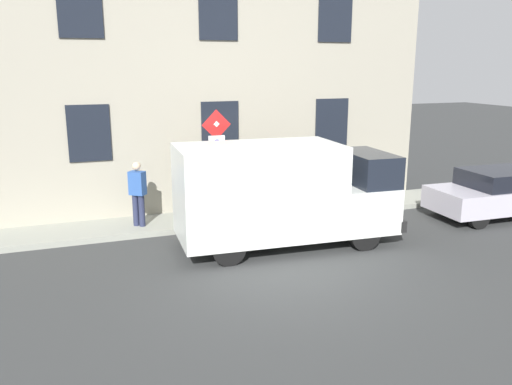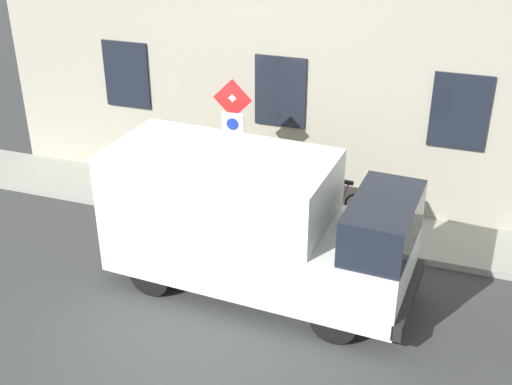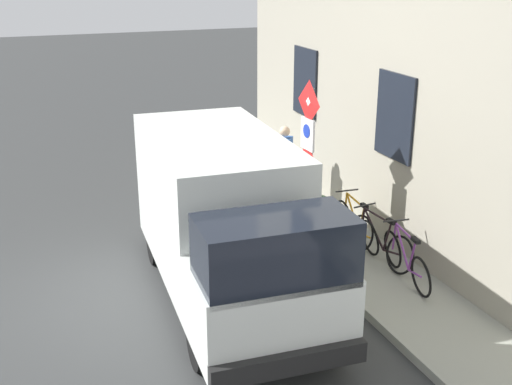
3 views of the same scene
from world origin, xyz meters
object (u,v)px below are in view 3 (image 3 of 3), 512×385
Objects in this scene: sign_post_stacked at (308,147)px; litter_bin at (315,221)px; bicycle_black at (380,241)px; bicycle_orange at (357,225)px; pedestrian at (284,163)px; delivery_van at (227,218)px; bicycle_purple at (406,260)px.

litter_bin is at bearing -21.72° from sign_post_stacked.
litter_bin is (-0.73, 1.06, 0.08)m from bicycle_black.
bicycle_orange is 1.00× the size of pedestrian.
bicycle_black is 1.00× the size of pedestrian.
pedestrian is at bearing 0.51° from bicycle_black.
sign_post_stacked is at bearing 158.28° from litter_bin.
sign_post_stacked is at bearing 122.83° from delivery_van.
bicycle_purple is at bearing 76.32° from delivery_van.
delivery_van is 3.17× the size of bicycle_orange.
delivery_van is 3.00m from bicycle_orange.
bicycle_orange is at bearing -19.68° from litter_bin.
delivery_van is (-1.90, -1.08, -0.67)m from sign_post_stacked.
sign_post_stacked is 1.71× the size of bicycle_purple.
pedestrian is (-0.42, 3.95, 0.56)m from bicycle_purple.
delivery_van reaches higher than pedestrian.
litter_bin reaches higher than bicycle_black.
bicycle_orange is (0.88, -0.32, -1.49)m from sign_post_stacked.
litter_bin is (-0.73, 0.26, 0.08)m from bicycle_orange.
litter_bin is (2.04, 1.02, -0.74)m from delivery_van.
sign_post_stacked is 1.70× the size of bicycle_black.
sign_post_stacked is 2.28m from pedestrian.
bicycle_black is at bearing 8.57° from bicycle_purple.
delivery_van is 2.90m from bicycle_black.
bicycle_purple is at bearing -65.35° from sign_post_stacked.
bicycle_orange is (2.78, 0.76, -0.82)m from delivery_van.
bicycle_purple is 1.00× the size of bicycle_orange.
pedestrian is at bearing 14.56° from bicycle_purple.
delivery_van is at bearing -153.44° from litter_bin.
sign_post_stacked is at bearing -63.86° from pedestrian.
sign_post_stacked is 0.54× the size of delivery_van.
delivery_van is at bearing -150.32° from sign_post_stacked.
sign_post_stacked is at bearing 33.09° from bicycle_purple.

